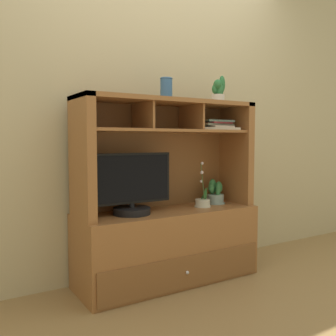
% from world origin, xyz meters
% --- Properties ---
extents(floor_plane, '(6.00, 6.00, 0.02)m').
position_xyz_m(floor_plane, '(0.00, 0.00, -0.01)').
color(floor_plane, olive).
rests_on(floor_plane, ground).
extents(back_wall, '(6.00, 0.02, 2.80)m').
position_xyz_m(back_wall, '(0.00, 0.26, 1.40)').
color(back_wall, tan).
rests_on(back_wall, ground).
extents(media_console, '(1.33, 0.49, 1.31)m').
position_xyz_m(media_console, '(0.00, 0.01, 0.41)').
color(media_console, '#935C31').
rests_on(media_console, ground).
extents(tv_monitor, '(0.58, 0.26, 0.42)m').
position_xyz_m(tv_monitor, '(-0.30, -0.01, 0.70)').
color(tv_monitor, black).
rests_on(tv_monitor, media_console).
extents(potted_orchid, '(0.13, 0.13, 0.34)m').
position_xyz_m(potted_orchid, '(0.29, -0.04, 0.56)').
color(potted_orchid, beige).
rests_on(potted_orchid, media_console).
extents(potted_fern, '(0.15, 0.15, 0.19)m').
position_xyz_m(potted_fern, '(0.46, 0.03, 0.59)').
color(potted_fern, '#839C99').
rests_on(potted_fern, media_console).
extents(magazine_stack_left, '(0.35, 0.28, 0.08)m').
position_xyz_m(magazine_stack_left, '(0.42, -0.01, 1.14)').
color(magazine_stack_left, beige).
rests_on(magazine_stack_left, media_console).
extents(potted_succulent, '(0.11, 0.11, 0.20)m').
position_xyz_m(potted_succulent, '(0.44, -0.02, 1.40)').
color(potted_succulent, silver).
rests_on(potted_succulent, media_console).
extents(ceramic_vase, '(0.09, 0.09, 0.16)m').
position_xyz_m(ceramic_vase, '(0.00, 0.02, 1.39)').
color(ceramic_vase, '#355F92').
rests_on(ceramic_vase, media_console).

